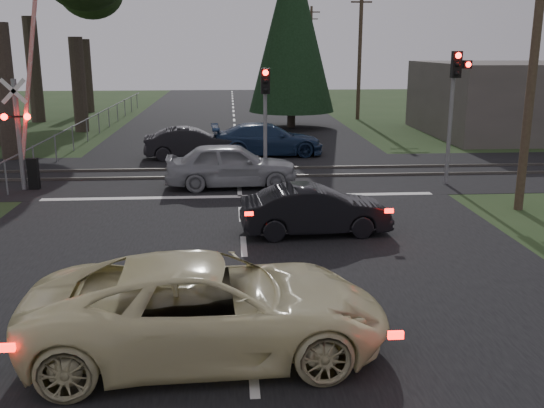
{
  "coord_description": "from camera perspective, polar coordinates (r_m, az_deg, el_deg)",
  "views": [
    {
      "loc": [
        -0.29,
        -11.38,
        4.83
      ],
      "look_at": [
        0.65,
        2.18,
        1.3
      ],
      "focal_mm": 40.0,
      "sensor_mm": 36.0,
      "label": 1
    }
  ],
  "objects": [
    {
      "name": "silver_car",
      "position": [
        21.46,
        -3.85,
        3.68
      ],
      "size": [
        4.69,
        2.0,
        1.58
      ],
      "primitive_type": "imported",
      "rotation": [
        0.0,
        0.0,
        1.6
      ],
      "color": "gray",
      "rests_on": "ground"
    },
    {
      "name": "rail_near",
      "position": [
        23.09,
        -3.17,
        2.59
      ],
      "size": [
        120.0,
        0.12,
        0.1
      ],
      "primitive_type": "cube",
      "color": "#59544C",
      "rests_on": "ground"
    },
    {
      "name": "blue_sedan",
      "position": [
        27.77,
        -0.45,
        6.08
      ],
      "size": [
        5.19,
        2.37,
        1.47
      ],
      "primitive_type": "imported",
      "rotation": [
        0.0,
        0.0,
        1.63
      ],
      "color": "#192C4D",
      "rests_on": "ground"
    },
    {
      "name": "crossing_signal",
      "position": [
        22.46,
        -22.2,
        6.4
      ],
      "size": [
        1.62,
        0.38,
        6.96
      ],
      "color": "slate",
      "rests_on": "ground"
    },
    {
      "name": "rail_corridor",
      "position": [
        23.88,
        -3.2,
        2.88
      ],
      "size": [
        120.0,
        8.0,
        0.01
      ],
      "primitive_type": "cube",
      "color": "black",
      "rests_on": "ground"
    },
    {
      "name": "ground",
      "position": [
        12.37,
        -2.34,
        -8.44
      ],
      "size": [
        120.0,
        120.0,
        0.0
      ],
      "primitive_type": "plane",
      "color": "#273D1B",
      "rests_on": "ground"
    },
    {
      "name": "rail_far",
      "position": [
        24.65,
        -3.23,
        3.36
      ],
      "size": [
        120.0,
        0.12,
        0.1
      ],
      "primitive_type": "cube",
      "color": "#59544C",
      "rests_on": "ground"
    },
    {
      "name": "traffic_signal_right",
      "position": [
        22.33,
        16.85,
        10.06
      ],
      "size": [
        0.68,
        0.48,
        4.7
      ],
      "color": "slate",
      "rests_on": "ground"
    },
    {
      "name": "dark_car_far",
      "position": [
        27.32,
        -7.62,
        5.7
      ],
      "size": [
        4.26,
        1.85,
        1.36
      ],
      "primitive_type": "imported",
      "rotation": [
        0.0,
        0.0,
        1.67
      ],
      "color": "black",
      "rests_on": "ground"
    },
    {
      "name": "road",
      "position": [
        21.92,
        -3.12,
        1.82
      ],
      "size": [
        14.0,
        100.0,
        0.01
      ],
      "primitive_type": "cube",
      "color": "black",
      "rests_on": "ground"
    },
    {
      "name": "utility_pole_mid",
      "position": [
        42.31,
        8.27,
        14.28
      ],
      "size": [
        1.8,
        0.26,
        9.0
      ],
      "color": "#4C3D2D",
      "rests_on": "ground"
    },
    {
      "name": "utility_pole_far",
      "position": [
        66.96,
        3.68,
        14.45
      ],
      "size": [
        1.8,
        0.26,
        9.0
      ],
      "color": "#4C3D2D",
      "rests_on": "ground"
    },
    {
      "name": "traffic_signal_center",
      "position": [
        22.19,
        -0.63,
        9.33
      ],
      "size": [
        0.32,
        0.48,
        4.1
      ],
      "color": "slate",
      "rests_on": "ground"
    },
    {
      "name": "stop_line",
      "position": [
        20.17,
        -3.04,
        0.72
      ],
      "size": [
        13.0,
        0.35,
        0.0
      ],
      "primitive_type": "cube",
      "color": "silver",
      "rests_on": "ground"
    },
    {
      "name": "conifer_tree",
      "position": [
        37.59,
        1.89,
        16.32
      ],
      "size": [
        5.2,
        5.2,
        11.0
      ],
      "color": "#473D33",
      "rests_on": "ground"
    },
    {
      "name": "utility_pole_near",
      "position": [
        19.48,
        23.5,
        13.09
      ],
      "size": [
        1.8,
        0.26,
        9.0
      ],
      "color": "#4C3D2D",
      "rests_on": "ground"
    },
    {
      "name": "dark_hatchback",
      "position": [
        16.05,
        4.09,
        -0.6
      ],
      "size": [
        4.0,
        1.64,
        1.29
      ],
      "primitive_type": "imported",
      "rotation": [
        0.0,
        0.0,
        1.64
      ],
      "color": "black",
      "rests_on": "ground"
    },
    {
      "name": "fence_left",
      "position": [
        35.04,
        -16.4,
        6.05
      ],
      "size": [
        0.1,
        36.0,
        1.2
      ],
      "primitive_type": null,
      "color": "slate",
      "rests_on": "ground"
    },
    {
      "name": "cream_coupe",
      "position": [
        9.87,
        -5.95,
        -9.65
      ],
      "size": [
        5.87,
        2.94,
        1.59
      ],
      "primitive_type": "imported",
      "rotation": [
        0.0,
        0.0,
        1.62
      ],
      "color": "beige",
      "rests_on": "ground"
    }
  ]
}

